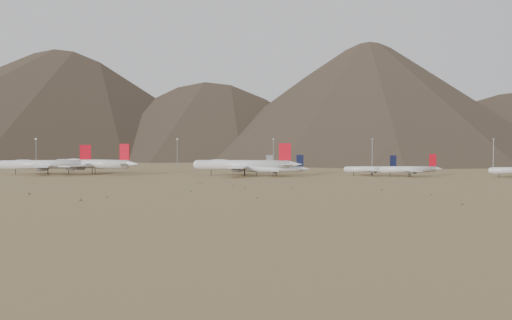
# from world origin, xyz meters

# --- Properties ---
(ground) EXTENTS (3000.00, 3000.00, 0.00)m
(ground) POSITION_xyz_m (0.00, 0.00, 0.00)
(ground) COLOR #A08353
(ground) RESTS_ON ground
(mountain_ridge) EXTENTS (4400.00, 1000.00, 300.00)m
(mountain_ridge) POSITION_xyz_m (0.00, 900.00, 150.00)
(mountain_ridge) COLOR brown
(mountain_ridge) RESTS_ON ground
(widebody_west) EXTENTS (67.06, 53.50, 20.80)m
(widebody_west) POSITION_xyz_m (-119.39, 24.76, 7.17)
(widebody_west) COLOR silver
(widebody_west) RESTS_ON ground
(widebody_centre) EXTENTS (70.05, 55.72, 21.58)m
(widebody_centre) POSITION_xyz_m (-87.98, 30.47, 7.44)
(widebody_centre) COLOR silver
(widebody_centre) RESTS_ON ground
(widebody_east) EXTENTS (74.00, 56.59, 21.98)m
(widebody_east) POSITION_xyz_m (20.83, 20.42, 7.58)
(widebody_east) COLOR silver
(widebody_east) RESTS_ON ground
(narrowbody_a) EXTENTS (43.18, 31.26, 14.27)m
(narrowbody_a) POSITION_xyz_m (43.50, 19.66, 4.63)
(narrowbody_a) COLOR silver
(narrowbody_a) RESTS_ON ground
(narrowbody_b) EXTENTS (40.57, 30.03, 13.73)m
(narrowbody_b) POSITION_xyz_m (107.40, 34.43, 4.46)
(narrowbody_b) COLOR silver
(narrowbody_b) RESTS_ON ground
(narrowbody_c) EXTENTS (43.40, 32.23, 14.78)m
(narrowbody_c) POSITION_xyz_m (131.41, 25.04, 4.80)
(narrowbody_c) COLOR silver
(narrowbody_c) RESTS_ON ground
(control_tower) EXTENTS (8.00, 8.00, 12.00)m
(control_tower) POSITION_xyz_m (30.00, 120.00, 5.32)
(control_tower) COLOR tan
(control_tower) RESTS_ON ground
(mast_far_west) EXTENTS (2.00, 0.60, 25.70)m
(mast_far_west) POSITION_xyz_m (-169.48, 114.33, 14.20)
(mast_far_west) COLOR gray
(mast_far_west) RESTS_ON ground
(mast_west) EXTENTS (2.00, 0.60, 25.70)m
(mast_west) POSITION_xyz_m (-49.16, 123.99, 14.20)
(mast_west) COLOR gray
(mast_west) RESTS_ON ground
(mast_centre) EXTENTS (2.00, 0.60, 25.70)m
(mast_centre) POSITION_xyz_m (32.88, 118.88, 14.20)
(mast_centre) COLOR gray
(mast_centre) RESTS_ON ground
(mast_east) EXTENTS (2.00, 0.60, 25.70)m
(mast_east) POSITION_xyz_m (114.96, 146.47, 14.20)
(mast_east) COLOR gray
(mast_east) RESTS_ON ground
(mast_far_east) EXTENTS (2.00, 0.60, 25.70)m
(mast_far_east) POSITION_xyz_m (210.99, 132.04, 14.20)
(mast_far_east) COLOR gray
(mast_far_east) RESTS_ON ground
(desert_scrub) EXTENTS (424.06, 178.05, 0.92)m
(desert_scrub) POSITION_xyz_m (29.66, -109.28, 0.34)
(desert_scrub) COLOR brown
(desert_scrub) RESTS_ON ground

